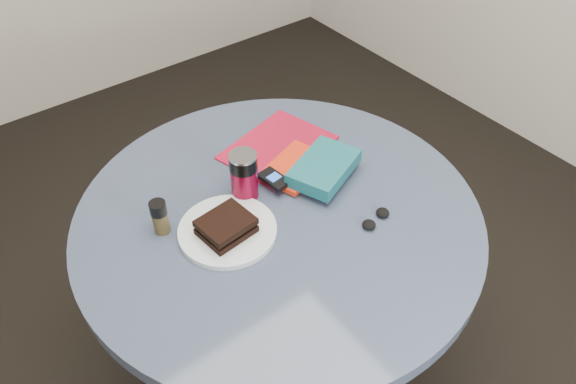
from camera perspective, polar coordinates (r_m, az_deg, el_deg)
ground at (r=1.98m, az=-0.72°, el=-17.64°), size 4.00×4.00×0.00m
table at (r=1.50m, az=-0.92°, el=-6.48°), size 1.00×1.00×0.75m
plate at (r=1.33m, az=-6.16°, el=-3.93°), size 0.24×0.24×0.01m
sandwich at (r=1.30m, az=-6.31°, el=-3.47°), size 0.13×0.11×0.04m
soda_can at (r=1.38m, az=-4.50°, el=1.68°), size 0.08×0.08×0.13m
pepper_grinder at (r=1.33m, az=-12.90°, el=-2.48°), size 0.04×0.04×0.09m
magazine at (r=1.57m, az=-1.02°, el=4.56°), size 0.33×0.28×0.01m
red_book at (r=1.48m, az=0.73°, el=2.54°), size 0.21×0.17×0.02m
novel at (r=1.44m, az=3.68°, el=2.49°), size 0.22×0.19×0.04m
mp3_player at (r=1.43m, az=-1.42°, el=1.31°), size 0.06×0.09×0.01m
headphones at (r=1.36m, az=8.91°, el=-2.69°), size 0.09×0.05×0.02m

